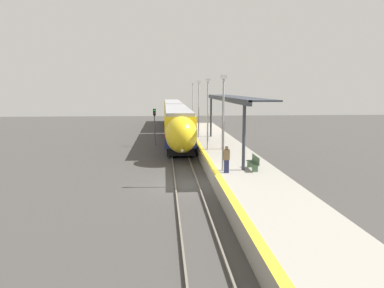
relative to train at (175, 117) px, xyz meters
name	(u,v)px	position (x,y,z in m)	size (l,w,h in m)	color
ground_plane	(187,185)	(0.00, -26.16, -2.29)	(120.00, 120.00, 0.00)	#423F3D
rail_left	(175,184)	(-0.72, -26.16, -2.21)	(0.08, 90.00, 0.15)	slate
rail_right	(198,184)	(0.72, -26.16, -2.21)	(0.08, 90.00, 0.15)	slate
train	(175,117)	(0.00, 0.00, 0.00)	(2.74, 41.69, 4.00)	black
platform_right	(244,177)	(3.67, -26.16, -1.79)	(4.23, 64.00, 1.00)	#9E998E
platform_bench	(254,162)	(4.21, -26.42, -0.81)	(0.44, 1.79, 0.89)	#4C6B4C
person_waiting	(227,159)	(2.35, -27.18, -0.45)	(0.36, 0.22, 1.64)	navy
railway_signal	(155,123)	(-2.40, -9.70, 0.14)	(0.28, 0.28, 3.93)	#59595E
lamppost_near	(223,117)	(2.20, -26.70, 2.03)	(0.36, 0.20, 5.85)	#9E9EA3
lamppost_mid	(208,110)	(2.20, -18.54, 2.03)	(0.36, 0.20, 5.85)	#9E9EA3
lamppost_far	(199,105)	(2.20, -10.39, 2.03)	(0.36, 0.20, 5.85)	#9E9EA3
lamppost_farthest	(193,102)	(2.20, -2.23, 2.03)	(0.36, 0.20, 5.85)	#9E9EA3
station_canopy	(230,100)	(4.11, -18.27, 2.83)	(2.02, 19.45, 4.40)	#333842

